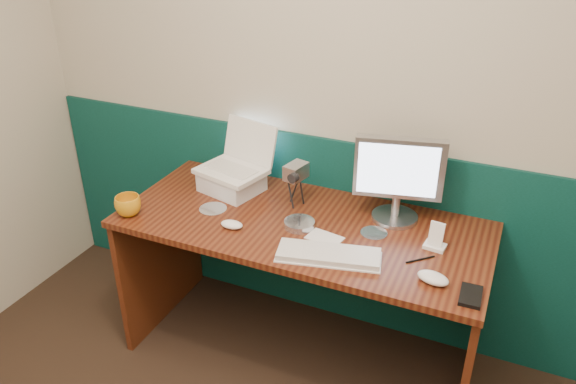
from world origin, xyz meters
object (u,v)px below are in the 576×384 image
at_px(mug, 128,206).
at_px(keyboard, 329,255).
at_px(laptop, 230,149).
at_px(monitor, 398,181).
at_px(desk, 301,291).
at_px(camcorder, 296,187).

bearing_deg(mug, keyboard, 2.51).
distance_m(laptop, monitor, 0.78).
bearing_deg(keyboard, monitor, 55.30).
bearing_deg(keyboard, desk, 120.69).
xyz_separation_m(desk, monitor, (0.36, 0.19, 0.56)).
distance_m(desk, mug, 0.87).
height_order(mug, camcorder, camcorder).
xyz_separation_m(mug, camcorder, (0.64, 0.38, 0.05)).
xyz_separation_m(laptop, mug, (-0.30, -0.39, -0.17)).
bearing_deg(laptop, mug, -113.95).
xyz_separation_m(keyboard, camcorder, (-0.29, 0.34, 0.08)).
bearing_deg(desk, monitor, 28.05).
relative_size(laptop, monitor, 0.81).
bearing_deg(camcorder, keyboard, -37.55).
bearing_deg(laptop, camcorder, 13.20).
height_order(laptop, monitor, monitor).
height_order(laptop, camcorder, laptop).
bearing_deg(monitor, camcorder, 174.40).
distance_m(laptop, camcorder, 0.36).
bearing_deg(mug, monitor, 22.11).
relative_size(desk, keyboard, 4.02).
distance_m(desk, camcorder, 0.49).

